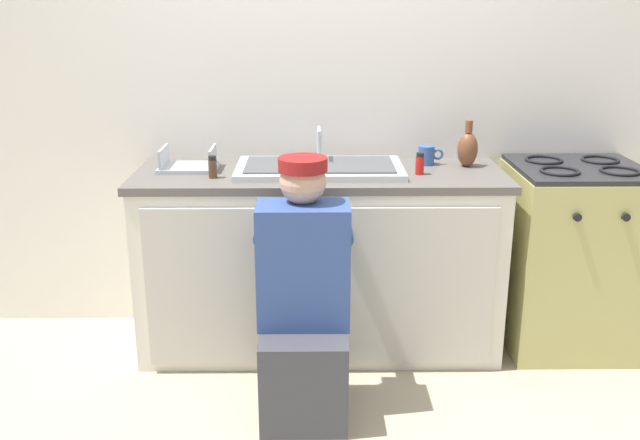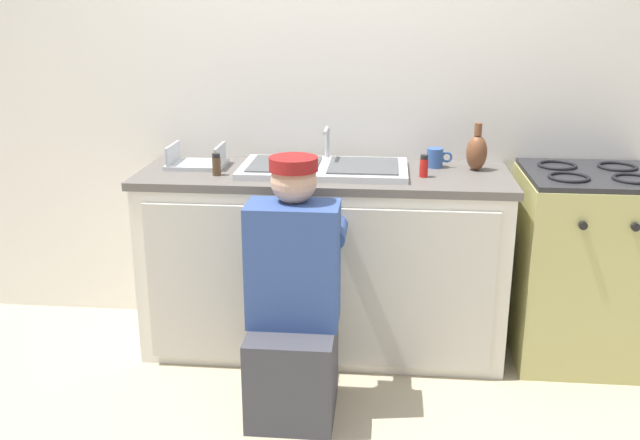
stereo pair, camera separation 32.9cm
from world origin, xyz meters
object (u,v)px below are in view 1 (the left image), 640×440
object	(u,v)px
sink_double_basin	(320,168)
spice_bottle_red	(420,164)
stove_range	(570,257)
coffee_mug	(427,155)
plumber_person	(304,311)
dish_rack_tray	(189,165)
spice_bottle_pepper	(213,167)
vase_decorative	(468,149)

from	to	relation	value
sink_double_basin	spice_bottle_red	size ratio (longest dim) A/B	7.62
stove_range	coffee_mug	size ratio (longest dim) A/B	7.52
stove_range	plumber_person	size ratio (longest dim) A/B	0.86
stove_range	spice_bottle_red	bearing A→B (deg)	-175.54
sink_double_basin	plumber_person	bearing A→B (deg)	-96.69
stove_range	spice_bottle_red	world-z (taller)	spice_bottle_red
dish_rack_tray	spice_bottle_pepper	bearing A→B (deg)	-50.01
sink_double_basin	spice_bottle_pepper	distance (m)	0.51
stove_range	spice_bottle_pepper	world-z (taller)	spice_bottle_pepper
stove_range	spice_bottle_red	size ratio (longest dim) A/B	9.03
vase_decorative	spice_bottle_pepper	bearing A→B (deg)	-169.70
plumber_person	vase_decorative	xyz separation A→B (m)	(0.81, 0.72, 0.54)
spice_bottle_red	vase_decorative	distance (m)	0.31
stove_range	vase_decorative	world-z (taller)	vase_decorative
stove_range	vase_decorative	xyz separation A→B (m)	(-0.53, 0.10, 0.53)
sink_double_basin	dish_rack_tray	size ratio (longest dim) A/B	2.86
sink_double_basin	dish_rack_tray	world-z (taller)	sink_double_basin
sink_double_basin	coffee_mug	world-z (taller)	sink_double_basin
stove_range	plumber_person	world-z (taller)	plumber_person
stove_range	vase_decorative	size ratio (longest dim) A/B	4.12
plumber_person	spice_bottle_red	bearing A→B (deg)	45.62
spice_bottle_red	dish_rack_tray	size ratio (longest dim) A/B	0.37
stove_range	coffee_mug	bearing A→B (deg)	168.71
dish_rack_tray	coffee_mug	bearing A→B (deg)	4.70
stove_range	spice_bottle_red	xyz separation A→B (m)	(-0.79, -0.06, 0.49)
sink_double_basin	stove_range	bearing A→B (deg)	-0.10
dish_rack_tray	plumber_person	bearing A→B (deg)	-49.77
sink_double_basin	vase_decorative	world-z (taller)	vase_decorative
spice_bottle_pepper	vase_decorative	world-z (taller)	vase_decorative
plumber_person	sink_double_basin	bearing A→B (deg)	83.31
sink_double_basin	spice_bottle_pepper	xyz separation A→B (m)	(-0.50, -0.12, 0.03)
stove_range	plumber_person	bearing A→B (deg)	-155.10
spice_bottle_pepper	spice_bottle_red	xyz separation A→B (m)	(0.97, 0.06, 0.00)
coffee_mug	vase_decorative	bearing A→B (deg)	-11.91
sink_double_basin	plumber_person	world-z (taller)	plumber_person
sink_double_basin	spice_bottle_pepper	size ratio (longest dim) A/B	7.62
plumber_person	coffee_mug	size ratio (longest dim) A/B	8.76
coffee_mug	dish_rack_tray	bearing A→B (deg)	-175.30
dish_rack_tray	vase_decorative	bearing A→B (deg)	2.35
stove_range	spice_bottle_pepper	size ratio (longest dim) A/B	9.03
stove_range	vase_decorative	distance (m)	0.76
sink_double_basin	dish_rack_tray	bearing A→B (deg)	175.93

